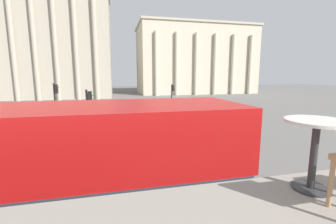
{
  "coord_description": "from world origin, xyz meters",
  "views": [
    {
      "loc": [
        -1.14,
        -2.12,
        4.73
      ],
      "look_at": [
        2.93,
        15.41,
        1.78
      ],
      "focal_mm": 24.0,
      "sensor_mm": 36.0,
      "label": 1
    }
  ],
  "objects_px": {
    "traffic_light_far": "(172,95)",
    "traffic_light_near": "(89,114)",
    "double_decker_bus": "(3,190)",
    "plaza_building_right": "(194,60)",
    "car_navy": "(120,107)",
    "pedestrian_olive": "(75,104)",
    "traffic_light_mid": "(56,102)",
    "cafe_dining_table": "(315,139)",
    "plaza_building_left": "(47,43)"
  },
  "relations": [
    {
      "from": "traffic_light_far",
      "to": "traffic_light_near",
      "type": "bearing_deg",
      "value": -123.46
    },
    {
      "from": "double_decker_bus",
      "to": "plaza_building_right",
      "type": "height_order",
      "value": "plaza_building_right"
    },
    {
      "from": "plaza_building_right",
      "to": "car_navy",
      "type": "distance_m",
      "value": 38.54
    },
    {
      "from": "double_decker_bus",
      "to": "car_navy",
      "type": "xyz_separation_m",
      "value": [
        2.89,
        23.66,
        -1.56
      ]
    },
    {
      "from": "car_navy",
      "to": "pedestrian_olive",
      "type": "bearing_deg",
      "value": -44.75
    },
    {
      "from": "traffic_light_near",
      "to": "traffic_light_mid",
      "type": "relative_size",
      "value": 0.96
    },
    {
      "from": "cafe_dining_table",
      "to": "pedestrian_olive",
      "type": "height_order",
      "value": "cafe_dining_table"
    },
    {
      "from": "plaza_building_right",
      "to": "traffic_light_near",
      "type": "height_order",
      "value": "plaza_building_right"
    },
    {
      "from": "cafe_dining_table",
      "to": "traffic_light_near",
      "type": "distance_m",
      "value": 11.96
    },
    {
      "from": "traffic_light_mid",
      "to": "traffic_light_far",
      "type": "distance_m",
      "value": 12.44
    },
    {
      "from": "plaza_building_left",
      "to": "car_navy",
      "type": "relative_size",
      "value": 6.49
    },
    {
      "from": "cafe_dining_table",
      "to": "traffic_light_far",
      "type": "xyz_separation_m",
      "value": [
        4.39,
        23.2,
        -1.66
      ]
    },
    {
      "from": "plaza_building_left",
      "to": "pedestrian_olive",
      "type": "distance_m",
      "value": 28.16
    },
    {
      "from": "plaza_building_left",
      "to": "traffic_light_mid",
      "type": "bearing_deg",
      "value": -75.11
    },
    {
      "from": "car_navy",
      "to": "traffic_light_mid",
      "type": "bearing_deg",
      "value": 35.94
    },
    {
      "from": "traffic_light_near",
      "to": "traffic_light_mid",
      "type": "bearing_deg",
      "value": 117.65
    },
    {
      "from": "double_decker_bus",
      "to": "plaza_building_left",
      "type": "height_order",
      "value": "plaza_building_left"
    },
    {
      "from": "cafe_dining_table",
      "to": "traffic_light_far",
      "type": "height_order",
      "value": "cafe_dining_table"
    },
    {
      "from": "double_decker_bus",
      "to": "pedestrian_olive",
      "type": "height_order",
      "value": "double_decker_bus"
    },
    {
      "from": "car_navy",
      "to": "cafe_dining_table",
      "type": "bearing_deg",
      "value": 66.13
    },
    {
      "from": "cafe_dining_table",
      "to": "pedestrian_olive",
      "type": "distance_m",
      "value": 29.92
    },
    {
      "from": "pedestrian_olive",
      "to": "cafe_dining_table",
      "type": "bearing_deg",
      "value": 41.59
    },
    {
      "from": "traffic_light_mid",
      "to": "traffic_light_far",
      "type": "bearing_deg",
      "value": 28.62
    },
    {
      "from": "traffic_light_near",
      "to": "traffic_light_mid",
      "type": "distance_m",
      "value": 6.65
    },
    {
      "from": "cafe_dining_table",
      "to": "traffic_light_near",
      "type": "xyz_separation_m",
      "value": [
        -3.44,
        11.35,
        -1.52
      ]
    },
    {
      "from": "traffic_light_far",
      "to": "traffic_light_mid",
      "type": "bearing_deg",
      "value": -151.38
    },
    {
      "from": "double_decker_bus",
      "to": "traffic_light_far",
      "type": "bearing_deg",
      "value": 58.48
    },
    {
      "from": "plaza_building_right",
      "to": "pedestrian_olive",
      "type": "relative_size",
      "value": 17.17
    },
    {
      "from": "plaza_building_right",
      "to": "traffic_light_mid",
      "type": "height_order",
      "value": "plaza_building_right"
    },
    {
      "from": "traffic_light_near",
      "to": "plaza_building_left",
      "type": "bearing_deg",
      "value": 106.81
    },
    {
      "from": "traffic_light_near",
      "to": "pedestrian_olive",
      "type": "relative_size",
      "value": 2.2
    },
    {
      "from": "double_decker_bus",
      "to": "plaza_building_right",
      "type": "bearing_deg",
      "value": 58.94
    },
    {
      "from": "double_decker_bus",
      "to": "car_navy",
      "type": "height_order",
      "value": "double_decker_bus"
    },
    {
      "from": "traffic_light_near",
      "to": "cafe_dining_table",
      "type": "bearing_deg",
      "value": -73.13
    },
    {
      "from": "double_decker_bus",
      "to": "car_navy",
      "type": "bearing_deg",
      "value": 75.46
    },
    {
      "from": "cafe_dining_table",
      "to": "car_navy",
      "type": "relative_size",
      "value": 0.17
    },
    {
      "from": "plaza_building_right",
      "to": "pedestrian_olive",
      "type": "height_order",
      "value": "plaza_building_right"
    },
    {
      "from": "traffic_light_mid",
      "to": "car_navy",
      "type": "bearing_deg",
      "value": 62.97
    },
    {
      "from": "plaza_building_left",
      "to": "traffic_light_mid",
      "type": "distance_m",
      "value": 38.46
    },
    {
      "from": "pedestrian_olive",
      "to": "plaza_building_left",
      "type": "bearing_deg",
      "value": -132.0
    },
    {
      "from": "double_decker_bus",
      "to": "traffic_light_mid",
      "type": "bearing_deg",
      "value": 91.25
    },
    {
      "from": "plaza_building_left",
      "to": "traffic_light_mid",
      "type": "relative_size",
      "value": 6.59
    },
    {
      "from": "car_navy",
      "to": "pedestrian_olive",
      "type": "distance_m",
      "value": 5.91
    },
    {
      "from": "traffic_light_mid",
      "to": "cafe_dining_table",
      "type": "bearing_deg",
      "value": -69.26
    },
    {
      "from": "double_decker_bus",
      "to": "traffic_light_near",
      "type": "relative_size",
      "value": 2.72
    },
    {
      "from": "cafe_dining_table",
      "to": "traffic_light_far",
      "type": "distance_m",
      "value": 23.67
    },
    {
      "from": "traffic_light_near",
      "to": "traffic_light_far",
      "type": "height_order",
      "value": "traffic_light_near"
    },
    {
      "from": "double_decker_bus",
      "to": "pedestrian_olive",
      "type": "bearing_deg",
      "value": 88.53
    },
    {
      "from": "plaza_building_left",
      "to": "pedestrian_olive",
      "type": "bearing_deg",
      "value": -69.76
    },
    {
      "from": "traffic_light_far",
      "to": "plaza_building_left",
      "type": "bearing_deg",
      "value": 124.21
    }
  ]
}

